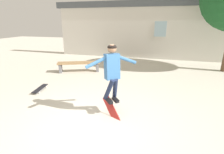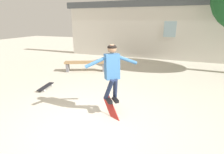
{
  "view_description": "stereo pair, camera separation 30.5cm",
  "coord_description": "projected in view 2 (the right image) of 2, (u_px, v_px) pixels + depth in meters",
  "views": [
    {
      "loc": [
        1.4,
        -3.31,
        2.33
      ],
      "look_at": [
        0.29,
        0.63,
        1.02
      ],
      "focal_mm": 28.0,
      "sensor_mm": 36.0,
      "label": 1
    },
    {
      "loc": [
        1.69,
        -3.21,
        2.33
      ],
      "look_at": [
        0.29,
        0.63,
        1.02
      ],
      "focal_mm": 28.0,
      "sensor_mm": 36.0,
      "label": 2
    }
  ],
  "objects": [
    {
      "name": "ground_plane",
      "position": [
        91.0,
        124.0,
        4.14
      ],
      "size": [
        40.0,
        40.0,
        0.0
      ],
      "primitive_type": "plane",
      "color": "beige"
    },
    {
      "name": "skateboard_resting",
      "position": [
        46.0,
        86.0,
        6.31
      ],
      "size": [
        0.34,
        0.88,
        0.08
      ],
      "rotation": [
        0.0,
        0.0,
        1.75
      ],
      "color": "black",
      "rests_on": "ground_plane"
    },
    {
      "name": "park_bench",
      "position": [
        86.0,
        64.0,
        8.36
      ],
      "size": [
        1.95,
        1.12,
        0.49
      ],
      "rotation": [
        0.0,
        0.0,
        0.4
      ],
      "color": "#99754C",
      "rests_on": "ground_plane"
    },
    {
      "name": "building_backdrop",
      "position": [
        150.0,
        29.0,
        10.92
      ],
      "size": [
        11.44,
        0.52,
        4.77
      ],
      "color": "beige",
      "rests_on": "ground_plane"
    },
    {
      "name": "skateboard_flipping",
      "position": [
        111.0,
        109.0,
        4.52
      ],
      "size": [
        0.63,
        0.52,
        0.6
      ],
      "rotation": [
        0.0,
        0.0,
        -0.79
      ],
      "color": "red"
    },
    {
      "name": "skater",
      "position": [
        112.0,
        69.0,
        4.23
      ],
      "size": [
        1.09,
        0.89,
        1.46
      ],
      "rotation": [
        0.0,
        0.0,
        -0.9
      ],
      "color": "teal"
    }
  ]
}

